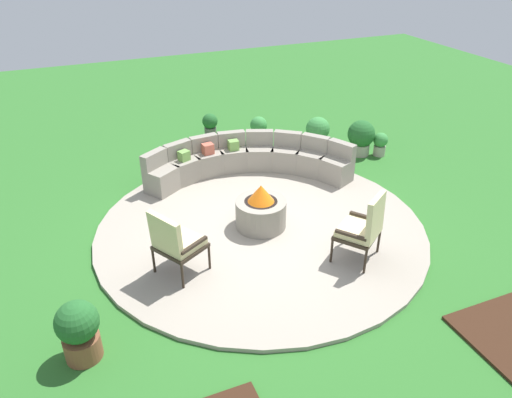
# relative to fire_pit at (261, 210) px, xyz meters

# --- Properties ---
(ground_plane) EXTENTS (24.00, 24.00, 0.00)m
(ground_plane) POSITION_rel_fire_pit_xyz_m (0.00, 0.00, -0.35)
(ground_plane) COLOR #2D6B28
(patio_circle) EXTENTS (5.24, 5.24, 0.06)m
(patio_circle) POSITION_rel_fire_pit_xyz_m (0.00, 0.00, -0.32)
(patio_circle) COLOR #9E9384
(patio_circle) RESTS_ON ground_plane
(fire_pit) EXTENTS (0.80, 0.80, 0.74)m
(fire_pit) POSITION_rel_fire_pit_xyz_m (0.00, 0.00, 0.00)
(fire_pit) COLOR gray
(fire_pit) RESTS_ON patio_circle
(curved_stone_bench) EXTENTS (3.76, 1.79, 0.73)m
(curved_stone_bench) POSITION_rel_fire_pit_xyz_m (0.47, 1.76, 0.01)
(curved_stone_bench) COLOR gray
(curved_stone_bench) RESTS_ON patio_circle
(lounge_chair_front_left) EXTENTS (0.79, 0.80, 1.02)m
(lounge_chair_front_left) POSITION_rel_fire_pit_xyz_m (-1.54, -0.67, 0.25)
(lounge_chair_front_left) COLOR #2D2319
(lounge_chair_front_left) RESTS_ON patio_circle
(lounge_chair_front_right) EXTENTS (0.81, 0.81, 1.07)m
(lounge_chair_front_right) POSITION_rel_fire_pit_xyz_m (0.99, -1.36, 0.27)
(lounge_chair_front_right) COLOR #2D2319
(lounge_chair_front_right) RESTS_ON patio_circle
(potted_plant_0) EXTENTS (0.51, 0.51, 0.74)m
(potted_plant_0) POSITION_rel_fire_pit_xyz_m (2.34, 2.40, 0.05)
(potted_plant_0) COLOR #605B56
(potted_plant_0) RESTS_ON ground_plane
(potted_plant_1) EXTENTS (0.48, 0.48, 0.77)m
(potted_plant_1) POSITION_rel_fire_pit_xyz_m (-2.89, -1.66, 0.07)
(potted_plant_1) COLOR brown
(potted_plant_1) RESTS_ON ground_plane
(potted_plant_2) EXTENTS (0.38, 0.38, 0.57)m
(potted_plant_2) POSITION_rel_fire_pit_xyz_m (1.38, 3.34, -0.02)
(potted_plant_2) COLOR #605B56
(potted_plant_2) RESTS_ON ground_plane
(potted_plant_3) EXTENTS (0.57, 0.57, 0.75)m
(potted_plant_3) POSITION_rel_fire_pit_xyz_m (3.08, 1.86, 0.06)
(potted_plant_3) COLOR #A89E8E
(potted_plant_3) RESTS_ON ground_plane
(potted_plant_4) EXTENTS (0.34, 0.34, 0.63)m
(potted_plant_4) POSITION_rel_fire_pit_xyz_m (0.39, 3.79, 0.01)
(potted_plant_4) COLOR #605B56
(potted_plant_4) RESTS_ON ground_plane
(potted_plant_5) EXTENTS (0.30, 0.30, 0.50)m
(potted_plant_5) POSITION_rel_fire_pit_xyz_m (3.43, 1.66, -0.08)
(potted_plant_5) COLOR #A89E8E
(potted_plant_5) RESTS_ON ground_plane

